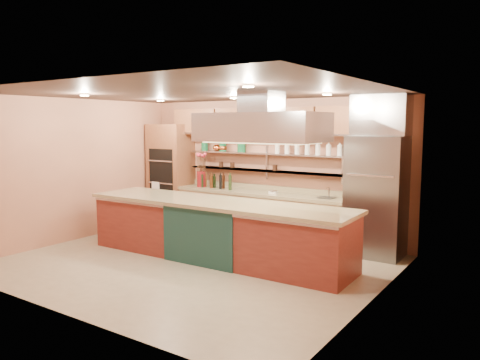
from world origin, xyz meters
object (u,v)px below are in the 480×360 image
Objects in this scene: refrigerator at (376,197)px; kitchen_scale at (273,191)px; island at (216,230)px; copper_kettle at (217,148)px; flower_vase at (201,179)px; green_canister at (241,148)px.

refrigerator is 2.06m from kitchen_scale.
island is 2.70m from copper_kettle.
refrigerator is 3.69m from copper_kettle.
flower_vase is at bearing 163.56° from kitchen_scale.
island is (-2.21, -1.69, -0.55)m from refrigerator.
island is 1.77m from kitchen_scale.
flower_vase is at bearing -139.83° from copper_kettle.
copper_kettle is (-3.61, 0.23, 0.74)m from refrigerator.
copper_kettle is (-1.55, 0.22, 0.81)m from kitchen_scale.
copper_kettle is at bearing 155.50° from kitchen_scale.
island is 26.83× the size of copper_kettle.
kitchen_scale is (1.81, 0.00, -0.13)m from flower_vase.
green_canister reaches higher than island.
refrigerator is at bearing -0.15° from flower_vase.
copper_kettle is 0.64m from green_canister.
flower_vase is 1.92× the size of copper_kettle.
green_canister is at bearing 150.07° from kitchen_scale.
island is 26.77× the size of green_canister.
kitchen_scale is (0.15, 1.70, 0.47)m from island.
flower_vase is at bearing 133.20° from island.
green_canister is at bearing 175.58° from refrigerator.
copper_kettle reaches higher than kitchen_scale.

